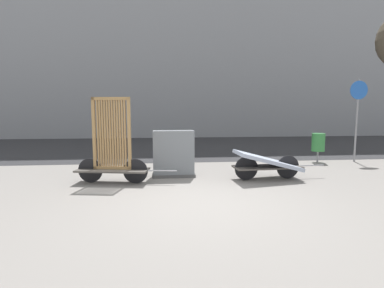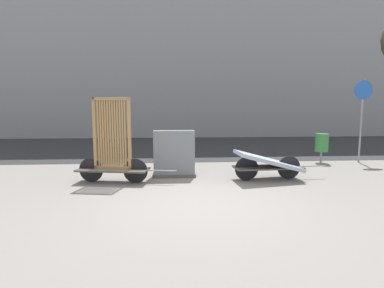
{
  "view_description": "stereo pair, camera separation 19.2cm",
  "coord_description": "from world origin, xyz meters",
  "px_view_note": "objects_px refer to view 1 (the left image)",
  "views": [
    {
      "loc": [
        -0.72,
        -5.42,
        1.79
      ],
      "look_at": [
        0.0,
        1.83,
        0.93
      ],
      "focal_mm": 28.0,
      "sensor_mm": 36.0,
      "label": 1
    },
    {
      "loc": [
        -0.53,
        -5.44,
        1.79
      ],
      "look_at": [
        0.0,
        1.83,
        0.93
      ],
      "focal_mm": 28.0,
      "sensor_mm": 36.0,
      "label": 2
    }
  ],
  "objects_px": {
    "bike_cart_with_bedframe": "(112,153)",
    "sign_post": "(358,108)",
    "bike_cart_with_mattress": "(268,163)",
    "utility_cabinet": "(174,155)",
    "trash_bin": "(318,142)"
  },
  "relations": [
    {
      "from": "bike_cart_with_bedframe",
      "to": "sign_post",
      "type": "height_order",
      "value": "sign_post"
    },
    {
      "from": "bike_cart_with_mattress",
      "to": "utility_cabinet",
      "type": "height_order",
      "value": "utility_cabinet"
    },
    {
      "from": "bike_cart_with_bedframe",
      "to": "bike_cart_with_mattress",
      "type": "height_order",
      "value": "bike_cart_with_bedframe"
    },
    {
      "from": "trash_bin",
      "to": "sign_post",
      "type": "distance_m",
      "value": 1.75
    },
    {
      "from": "utility_cabinet",
      "to": "sign_post",
      "type": "xyz_separation_m",
      "value": [
        6.21,
        1.65,
        1.25
      ]
    },
    {
      "from": "bike_cart_with_bedframe",
      "to": "trash_bin",
      "type": "xyz_separation_m",
      "value": [
        6.38,
        2.21,
        -0.07
      ]
    },
    {
      "from": "bike_cart_with_mattress",
      "to": "utility_cabinet",
      "type": "relative_size",
      "value": 1.99
    },
    {
      "from": "bike_cart_with_mattress",
      "to": "utility_cabinet",
      "type": "bearing_deg",
      "value": 163.2
    },
    {
      "from": "sign_post",
      "to": "bike_cart_with_bedframe",
      "type": "bearing_deg",
      "value": -164.04
    },
    {
      "from": "bike_cart_with_mattress",
      "to": "sign_post",
      "type": "xyz_separation_m",
      "value": [
        3.84,
        2.2,
        1.39
      ]
    },
    {
      "from": "bike_cart_with_bedframe",
      "to": "sign_post",
      "type": "bearing_deg",
      "value": 25.97
    },
    {
      "from": "bike_cart_with_bedframe",
      "to": "bike_cart_with_mattress",
      "type": "xyz_separation_m",
      "value": [
        3.85,
        0.0,
        -0.31
      ]
    },
    {
      "from": "bike_cart_with_mattress",
      "to": "trash_bin",
      "type": "distance_m",
      "value": 3.37
    },
    {
      "from": "bike_cart_with_mattress",
      "to": "sign_post",
      "type": "distance_m",
      "value": 4.64
    },
    {
      "from": "bike_cart_with_bedframe",
      "to": "trash_bin",
      "type": "distance_m",
      "value": 6.75
    }
  ]
}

